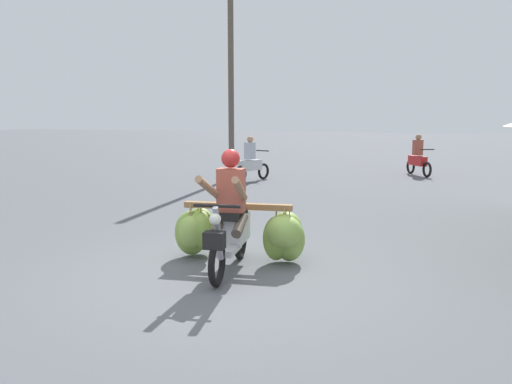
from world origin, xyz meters
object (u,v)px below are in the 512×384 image
(motorbike_distant_ahead_right, at_px, (251,163))
(motorbike_distant_ahead_left, at_px, (418,159))
(motorbike_main_loaded, at_px, (237,229))
(utility_pole, at_px, (231,75))

(motorbike_distant_ahead_right, bearing_deg, motorbike_distant_ahead_left, 35.66)
(motorbike_main_loaded, relative_size, motorbike_distant_ahead_left, 1.34)
(motorbike_main_loaded, height_order, motorbike_distant_ahead_right, motorbike_main_loaded)
(motorbike_main_loaded, relative_size, utility_pole, 0.29)
(motorbike_main_loaded, height_order, utility_pole, utility_pole)
(motorbike_distant_ahead_left, bearing_deg, motorbike_main_loaded, -99.04)
(motorbike_distant_ahead_left, xyz_separation_m, utility_pole, (-5.62, -2.98, 2.72))
(motorbike_distant_ahead_left, height_order, motorbike_distant_ahead_right, same)
(motorbike_main_loaded, distance_m, motorbike_distant_ahead_left, 11.96)
(motorbike_distant_ahead_right, distance_m, utility_pole, 2.88)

